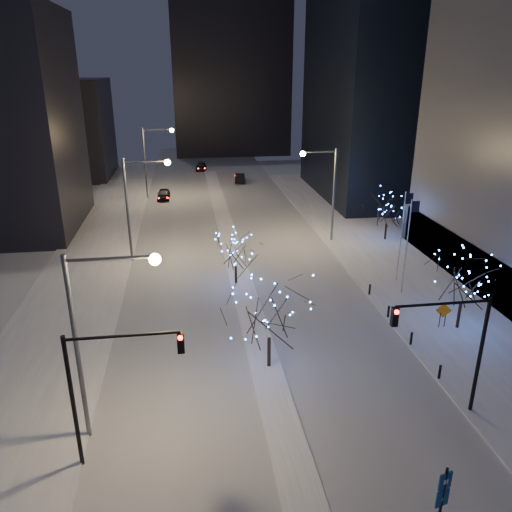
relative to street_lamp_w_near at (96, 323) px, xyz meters
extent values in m
plane|color=silver|center=(8.94, -2.00, -6.50)|extent=(160.00, 160.00, 0.00)
cube|color=silver|center=(8.94, 33.00, -6.49)|extent=(20.00, 130.00, 0.02)
cube|color=white|center=(8.94, 28.00, -6.42)|extent=(2.00, 80.00, 0.15)
cube|color=white|center=(23.94, 18.00, -6.42)|extent=(10.00, 90.00, 0.15)
cube|color=white|center=(-5.06, 18.00, -6.42)|extent=(8.00, 90.00, 0.15)
cube|color=black|center=(-17.06, 68.00, 1.50)|extent=(18.00, 16.00, 16.00)
cube|color=black|center=(14.94, 90.00, 14.50)|extent=(24.00, 14.00, 42.00)
cylinder|color=#595E66|center=(-1.06, 0.00, -1.50)|extent=(0.24, 0.24, 10.00)
cylinder|color=#595E66|center=(0.94, 0.00, 3.20)|extent=(4.00, 0.16, 0.16)
sphere|color=#EDC876|center=(2.94, 0.00, 3.05)|extent=(0.56, 0.56, 0.56)
cylinder|color=#595E66|center=(-1.06, 25.00, -1.50)|extent=(0.24, 0.24, 10.00)
cylinder|color=#595E66|center=(0.94, 25.00, 3.20)|extent=(4.00, 0.16, 0.16)
sphere|color=#EDC876|center=(2.94, 25.00, 3.05)|extent=(0.56, 0.56, 0.56)
cylinder|color=#595E66|center=(-1.06, 50.00, -1.50)|extent=(0.24, 0.24, 10.00)
cylinder|color=#595E66|center=(0.94, 50.00, 3.20)|extent=(4.00, 0.16, 0.16)
sphere|color=#EDC876|center=(2.94, 50.00, 3.05)|extent=(0.56, 0.56, 0.56)
cylinder|color=#595E66|center=(19.94, 28.00, -1.50)|extent=(0.24, 0.24, 10.00)
cylinder|color=#595E66|center=(18.19, 28.00, 3.20)|extent=(3.50, 0.16, 0.16)
sphere|color=#EDC876|center=(16.44, 28.00, 3.05)|extent=(0.56, 0.56, 0.56)
cylinder|color=black|center=(-1.06, -2.00, -3.00)|extent=(0.20, 0.20, 7.00)
cylinder|color=black|center=(1.44, -2.00, 0.30)|extent=(5.00, 0.14, 0.14)
cube|color=black|center=(3.94, -2.00, -0.25)|extent=(0.32, 0.28, 1.00)
sphere|color=#FF0C05|center=(3.94, -2.18, 0.10)|extent=(0.22, 0.22, 0.22)
cylinder|color=black|center=(19.44, -1.00, -3.00)|extent=(0.20, 0.20, 7.00)
cylinder|color=black|center=(16.94, -1.00, 0.30)|extent=(5.00, 0.14, 0.14)
cube|color=black|center=(14.44, -1.00, -0.25)|extent=(0.32, 0.28, 1.00)
sphere|color=#FF0C05|center=(14.44, -1.18, 0.10)|extent=(0.22, 0.22, 0.22)
cylinder|color=silver|center=(21.94, 14.00, -2.35)|extent=(0.10, 0.10, 8.00)
cube|color=black|center=(22.29, 14.00, 1.05)|extent=(0.70, 0.03, 0.90)
cylinder|color=silver|center=(22.54, 16.50, -2.35)|extent=(0.10, 0.10, 8.00)
cube|color=black|center=(22.89, 16.50, 1.05)|extent=(0.70, 0.03, 0.90)
cylinder|color=black|center=(19.14, 2.00, -5.90)|extent=(0.16, 0.16, 0.90)
cylinder|color=black|center=(19.14, 6.00, -5.90)|extent=(0.16, 0.16, 0.90)
cylinder|color=black|center=(19.14, 10.00, -5.90)|extent=(0.16, 0.16, 0.90)
cylinder|color=black|center=(19.14, 14.00, -5.90)|extent=(0.16, 0.16, 0.90)
imported|color=black|center=(1.28, 49.13, -5.76)|extent=(1.87, 4.38, 1.48)
imported|color=black|center=(13.37, 58.92, -5.75)|extent=(2.10, 4.68, 1.49)
imported|color=black|center=(7.44, 69.92, -5.87)|extent=(2.27, 4.54, 1.27)
cylinder|color=black|center=(9.15, 4.81, -5.36)|extent=(0.22, 0.22, 1.99)
cylinder|color=black|center=(8.44, 18.00, -5.59)|extent=(0.22, 0.22, 1.51)
cylinder|color=black|center=(23.49, 7.78, -5.35)|extent=(0.22, 0.22, 1.99)
cylinder|color=black|center=(25.83, 27.39, -5.49)|extent=(0.22, 0.22, 1.72)
cylinder|color=black|center=(13.94, -8.00, -4.80)|extent=(0.12, 0.12, 3.41)
cube|color=navy|center=(13.94, -8.00, -3.73)|extent=(0.60, 0.24, 0.78)
cube|color=navy|center=(13.94, -8.00, -4.60)|extent=(0.60, 0.24, 0.78)
cylinder|color=black|center=(22.19, 7.99, -5.79)|extent=(0.06, 0.06, 1.12)
cylinder|color=black|center=(22.60, 7.99, -5.79)|extent=(0.06, 0.06, 1.12)
cube|color=orange|center=(22.39, 7.99, -5.02)|extent=(1.14, 0.26, 1.15)
camera|label=1|loc=(4.53, -21.79, 11.35)|focal=35.00mm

